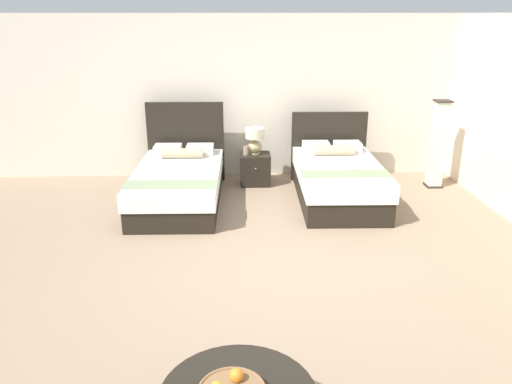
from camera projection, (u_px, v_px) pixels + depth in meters
The scene contains 8 objects.
ground_plane at pixel (268, 268), 5.40m from camera, with size 10.22×10.37×0.02m, color #947A61.
wall_back at pixel (255, 97), 8.15m from camera, with size 10.22×0.12×2.59m, color beige.
bed_near_window at pixel (179, 182), 7.18m from camera, with size 1.25×2.24×1.28m.
bed_near_corner at pixel (338, 179), 7.25m from camera, with size 1.22×2.06×1.12m.
nightstand at pixel (255, 169), 7.97m from camera, with size 0.48×0.45×0.49m.
table_lamp at pixel (255, 138), 7.82m from camera, with size 0.30×0.30×0.41m.
vase at pixel (246, 150), 7.82m from camera, with size 0.09×0.09×0.15m.
floor_lamp_corner at pixel (438, 144), 7.70m from camera, with size 0.24×0.24×1.36m.
Camera 1 is at (-0.33, -4.81, 2.57)m, focal length 35.16 mm.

